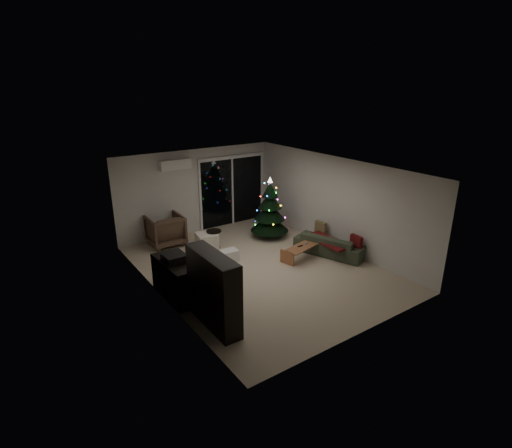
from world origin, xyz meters
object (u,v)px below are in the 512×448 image
Objects in this scene: bookshelf at (205,293)px; armchair at (165,230)px; media_cabinet at (176,279)px; sofa at (330,244)px; christmas_tree at (270,208)px; coffee_table at (304,252)px.

armchair is (0.96, 4.22, -0.29)m from bookshelf.
media_cabinet is 0.71× the size of sofa.
media_cabinet is at bearing 66.57° from sofa.
christmas_tree reaches higher than sofa.
media_cabinet is 3.03m from armchair.
bookshelf is 4.34m from armchair.
media_cabinet is 4.31m from sofa.
christmas_tree is (3.72, 3.05, 0.18)m from bookshelf.
bookshelf is 0.77× the size of sofa.
christmas_tree is (3.72, 1.70, 0.49)m from media_cabinet.
armchair is at bearing 70.33° from bookshelf.
armchair is at bearing 26.73° from sofa.
coffee_table is (-0.77, 0.15, -0.08)m from sofa.
christmas_tree reaches higher than armchair.
media_cabinet is 1.10× the size of coffee_table.
christmas_tree is at bearing 70.33° from coffee_table.
armchair is at bearing 69.42° from media_cabinet.
bookshelf is 1.20× the size of coffee_table.
bookshelf is 1.09× the size of media_cabinet.
bookshelf is 1.52× the size of armchair.
media_cabinet is at bearing 83.18° from bookshelf.
bookshelf is 4.47m from sofa.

